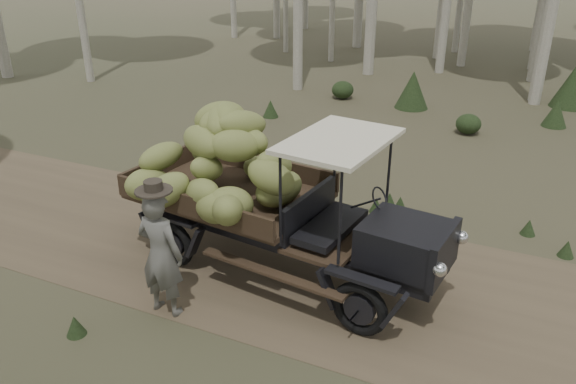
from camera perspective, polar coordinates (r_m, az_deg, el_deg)
name	(u,v)px	position (r m, az deg, el deg)	size (l,w,h in m)	color
ground	(427,300)	(8.77, 13.95, -10.58)	(120.00, 120.00, 0.00)	#473D2B
dirt_track	(427,300)	(8.76, 13.95, -10.56)	(70.00, 4.00, 0.01)	brown
banana_truck	(252,180)	(8.66, -3.64, 1.28)	(5.43, 2.77, 2.62)	black
farmer	(161,253)	(7.96, -12.82, -6.04)	(0.69, 0.51, 2.05)	#585751
undergrowth	(553,321)	(7.94, 25.31, -11.79)	(22.73, 22.43, 1.38)	#233319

